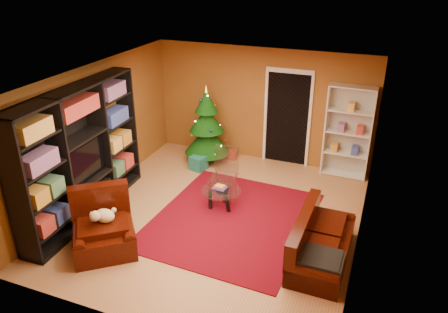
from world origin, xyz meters
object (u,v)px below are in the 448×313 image
at_px(christmas_tree, 207,125).
at_px(dog, 105,216).
at_px(media_unit, 80,154).
at_px(coffee_table, 221,199).
at_px(armchair, 103,228).
at_px(sofa, 323,239).
at_px(acrylic_chair, 223,177).
at_px(rug, 232,220).
at_px(white_bookshelf, 348,133).
at_px(gift_box_red, 232,155).
at_px(gift_box_teal, 198,163).

height_order(christmas_tree, dog, christmas_tree).
distance_m(media_unit, coffee_table, 2.68).
height_order(christmas_tree, armchair, christmas_tree).
height_order(sofa, acrylic_chair, acrylic_chair).
height_order(rug, dog, dog).
distance_m(white_bookshelf, acrylic_chair, 2.86).
xyz_separation_m(rug, dog, (-1.62, -1.49, 0.60)).
relative_size(sofa, acrylic_chair, 1.85).
bearing_deg(acrylic_chair, gift_box_red, 100.63).
height_order(rug, media_unit, media_unit).
xyz_separation_m(rug, coffee_table, (-0.34, 0.33, 0.19)).
relative_size(gift_box_red, acrylic_chair, 0.22).
height_order(gift_box_red, white_bookshelf, white_bookshelf).
bearing_deg(coffee_table, media_unit, -154.87).
distance_m(gift_box_red, acrylic_chair, 1.90).
relative_size(media_unit, gift_box_red, 14.88).
xyz_separation_m(media_unit, gift_box_teal, (1.17, 2.39, -1.04)).
bearing_deg(rug, white_bookshelf, 57.59).
xyz_separation_m(christmas_tree, gift_box_teal, (-0.00, -0.49, -0.73)).
bearing_deg(rug, acrylic_chair, 122.96).
height_order(media_unit, sofa, media_unit).
relative_size(armchair, dog, 2.61).
bearing_deg(gift_box_teal, rug, -49.54).
distance_m(christmas_tree, dog, 3.67).
bearing_deg(christmas_tree, armchair, -93.18).
height_order(coffee_table, acrylic_chair, acrylic_chair).
bearing_deg(rug, armchair, -136.16).
height_order(media_unit, white_bookshelf, media_unit).
relative_size(christmas_tree, armchair, 1.76).
relative_size(dog, coffee_table, 0.53).
height_order(gift_box_teal, coffee_table, coffee_table).
bearing_deg(dog, acrylic_chair, 22.51).
relative_size(white_bookshelf, dog, 5.12).
relative_size(armchair, acrylic_chair, 1.09).
bearing_deg(gift_box_teal, gift_box_red, 57.26).
bearing_deg(christmas_tree, white_bookshelf, 7.82).
bearing_deg(christmas_tree, media_unit, -112.06).
xyz_separation_m(christmas_tree, gift_box_red, (0.51, 0.30, -0.78)).
relative_size(white_bookshelf, armchair, 1.96).
height_order(christmas_tree, sofa, christmas_tree).
height_order(media_unit, christmas_tree, media_unit).
xyz_separation_m(christmas_tree, sofa, (3.13, -2.68, -0.51)).
relative_size(rug, gift_box_red, 14.87).
height_order(christmas_tree, gift_box_red, christmas_tree).
bearing_deg(gift_box_teal, acrylic_chair, -45.40).
xyz_separation_m(rug, sofa, (1.71, -0.52, 0.37)).
relative_size(gift_box_red, coffee_table, 0.28).
distance_m(christmas_tree, white_bookshelf, 3.09).
bearing_deg(media_unit, christmas_tree, 65.43).
bearing_deg(christmas_tree, gift_box_red, 30.56).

